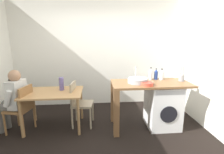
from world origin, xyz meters
TOP-DOWN VIEW (x-y plane):
  - ground_plane at (0.00, 0.00)m, footprint 5.46×5.46m
  - wall_back at (0.00, 1.75)m, footprint 4.60×0.10m
  - wall_counter_side at (2.15, 0.00)m, footprint 0.10×3.80m
  - dining_table at (-0.87, 0.49)m, footprint 1.10×0.76m
  - chair_person_seat at (-1.41, 0.37)m, footprint 0.48×0.48m
  - chair_opposite at (-0.39, 0.55)m, footprint 0.44×0.44m
  - seated_person at (-1.57, 0.41)m, footprint 0.54×0.54m
  - kitchen_counter at (0.80, 0.35)m, footprint 1.50×0.68m
  - washing_machine at (1.28, 0.34)m, footprint 0.60×0.61m
  - sink_basin at (0.75, 0.35)m, footprint 0.38×0.38m
  - tap at (0.75, 0.53)m, footprint 0.02×0.02m
  - bottle_tall_green at (1.07, 0.56)m, footprint 0.07×0.07m
  - bottle_squat_brown at (1.19, 0.57)m, footprint 0.07×0.07m
  - bottle_clear_small at (1.29, 0.54)m, footprint 0.08×0.08m
  - mixing_bowl at (0.88, 0.15)m, footprint 0.22×0.22m
  - utensil_crock at (1.64, 0.40)m, footprint 0.11×0.11m
  - vase at (-0.72, 0.59)m, footprint 0.09×0.09m
  - scissors at (0.96, 0.25)m, footprint 0.15×0.06m

SIDE VIEW (x-z plane):
  - ground_plane at x=0.00m, z-range 0.00..0.00m
  - washing_machine at x=1.28m, z-range 0.00..0.86m
  - chair_person_seat at x=-1.41m, z-range 0.06..0.96m
  - chair_opposite at x=-0.39m, z-range 0.06..0.96m
  - dining_table at x=-0.87m, z-range 0.27..1.01m
  - seated_person at x=-1.57m, z-range 0.07..1.27m
  - kitchen_counter at x=0.80m, z-range 0.30..1.22m
  - vase at x=-0.72m, z-range 0.74..1.00m
  - scissors at x=0.96m, z-range 0.92..0.93m
  - mixing_bowl at x=0.88m, z-range 0.92..0.98m
  - sink_basin at x=0.75m, z-range 0.92..1.01m
  - utensil_crock at x=1.64m, z-range 0.84..1.14m
  - bottle_squat_brown at x=1.19m, z-range 0.91..1.14m
  - bottle_clear_small at x=1.29m, z-range 0.91..1.14m
  - bottle_tall_green at x=1.07m, z-range 0.91..1.16m
  - tap at x=0.75m, z-range 0.92..1.20m
  - wall_back at x=0.00m, z-range 0.00..2.70m
  - wall_counter_side at x=2.15m, z-range 0.00..2.70m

